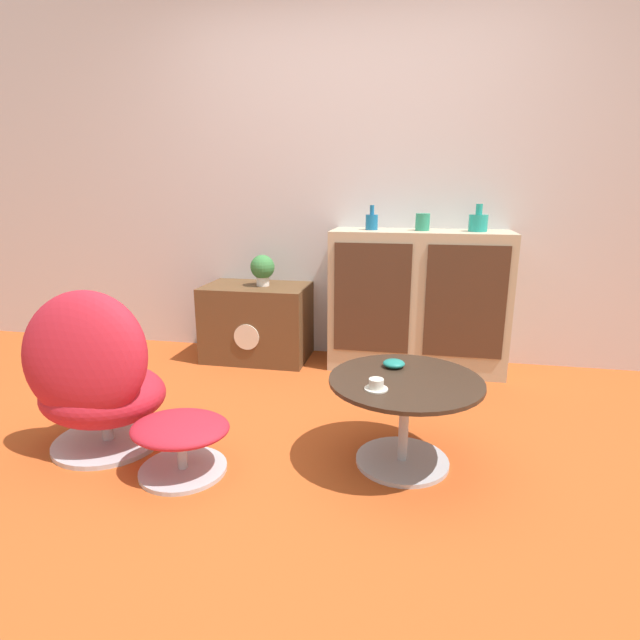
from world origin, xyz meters
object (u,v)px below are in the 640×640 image
(tv_console, at_px, (257,322))
(coffee_table, at_px, (405,407))
(ottoman, at_px, (181,436))
(bowl, at_px, (394,363))
(vase_inner_left, at_px, (423,222))
(potted_plant, at_px, (263,268))
(sideboard, at_px, (418,301))
(egg_chair, at_px, (95,378))
(teacup, at_px, (376,385))
(vase_leftmost, at_px, (372,221))
(vase_inner_right, at_px, (478,222))

(tv_console, height_order, coffee_table, tv_console)
(ottoman, bearing_deg, bowl, 24.40)
(vase_inner_left, xyz_separation_m, potted_plant, (-1.10, -0.03, -0.34))
(tv_console, relative_size, bowl, 7.26)
(sideboard, height_order, potted_plant, sideboard)
(tv_console, distance_m, bowl, 1.56)
(ottoman, xyz_separation_m, coffee_table, (0.95, 0.26, 0.10))
(tv_console, bearing_deg, vase_inner_left, 1.68)
(egg_chair, distance_m, ottoman, 0.52)
(coffee_table, bearing_deg, tv_console, 130.87)
(ottoman, distance_m, vase_inner_left, 2.05)
(tv_console, xyz_separation_m, bowl, (1.05, -1.14, 0.16))
(teacup, bearing_deg, sideboard, 84.01)
(tv_console, relative_size, vase_leftmost, 4.56)
(coffee_table, bearing_deg, egg_chair, -173.98)
(sideboard, xyz_separation_m, potted_plant, (-1.09, -0.03, 0.20))
(coffee_table, distance_m, teacup, 0.24)
(potted_plant, bearing_deg, egg_chair, -104.55)
(bowl, bearing_deg, potted_plant, 131.11)
(vase_leftmost, bearing_deg, sideboard, -0.67)
(tv_console, height_order, bowl, tv_console)
(teacup, distance_m, bowl, 0.29)
(ottoman, bearing_deg, sideboard, 57.91)
(egg_chair, bearing_deg, tv_console, 77.41)
(teacup, bearing_deg, ottoman, -171.82)
(egg_chair, relative_size, vase_leftmost, 4.97)
(vase_inner_left, bearing_deg, egg_chair, -135.07)
(ottoman, height_order, potted_plant, potted_plant)
(egg_chair, bearing_deg, coffee_table, 6.02)
(egg_chair, bearing_deg, vase_inner_left, 44.93)
(teacup, bearing_deg, egg_chair, -179.74)
(sideboard, relative_size, bowl, 11.54)
(tv_console, bearing_deg, potted_plant, 0.45)
(tv_console, xyz_separation_m, ottoman, (0.16, -1.55, -0.10))
(vase_leftmost, bearing_deg, vase_inner_left, 0.00)
(sideboard, distance_m, egg_chair, 2.07)
(sideboard, relative_size, vase_leftmost, 7.26)
(vase_leftmost, xyz_separation_m, potted_plant, (-0.76, -0.03, -0.34))
(sideboard, bearing_deg, potted_plant, -178.46)
(teacup, xyz_separation_m, bowl, (0.06, 0.29, -0.00))
(vase_inner_left, bearing_deg, bowl, -94.92)
(ottoman, relative_size, vase_inner_right, 2.50)
(vase_leftmost, bearing_deg, ottoman, -112.66)
(sideboard, bearing_deg, vase_inner_right, 0.62)
(tv_console, bearing_deg, teacup, -55.21)
(vase_leftmost, bearing_deg, coffee_table, -77.41)
(vase_inner_right, bearing_deg, teacup, -109.25)
(teacup, bearing_deg, vase_leftmost, 96.87)
(vase_inner_left, bearing_deg, vase_leftmost, 180.00)
(tv_console, distance_m, potted_plant, 0.40)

